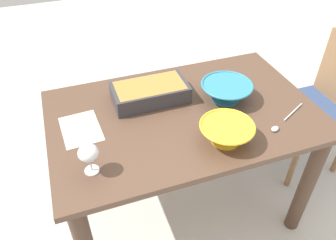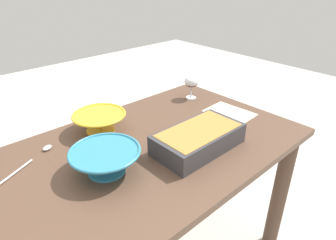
{
  "view_description": "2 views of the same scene",
  "coord_description": "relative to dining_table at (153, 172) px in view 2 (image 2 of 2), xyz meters",
  "views": [
    {
      "loc": [
        -0.51,
        -1.2,
        1.8
      ],
      "look_at": [
        -0.13,
        -0.13,
        0.86
      ],
      "focal_mm": 35.64,
      "sensor_mm": 36.0,
      "label": 1
    },
    {
      "loc": [
        0.68,
        0.85,
        1.46
      ],
      "look_at": [
        -0.16,
        -0.07,
        0.81
      ],
      "focal_mm": 31.57,
      "sensor_mm": 36.0,
      "label": 2
    }
  ],
  "objects": [
    {
      "name": "napkin",
      "position": [
        -0.5,
        0.04,
        0.15
      ],
      "size": [
        0.19,
        0.25,
        0.0
      ],
      "primitive_type": "cube",
      "rotation": [
        0.0,
        0.0,
        0.06
      ],
      "color": "beige",
      "rests_on": "dining_table"
    },
    {
      "name": "serving_spoon",
      "position": [
        0.41,
        -0.24,
        0.16
      ],
      "size": [
        0.27,
        0.15,
        0.01
      ],
      "color": "silver",
      "rests_on": "dining_table"
    },
    {
      "name": "dining_table",
      "position": [
        0.0,
        0.0,
        0.0
      ],
      "size": [
        1.32,
        0.84,
        0.77
      ],
      "color": "brown",
      "rests_on": "ground_plane"
    },
    {
      "name": "small_bowl",
      "position": [
        0.24,
        0.03,
        0.2
      ],
      "size": [
        0.27,
        0.27,
        0.09
      ],
      "color": "teal",
      "rests_on": "dining_table"
    },
    {
      "name": "casserole_dish",
      "position": [
        -0.13,
        0.15,
        0.2
      ],
      "size": [
        0.38,
        0.2,
        0.09
      ],
      "color": "#38383D",
      "rests_on": "dining_table"
    },
    {
      "name": "wine_glass",
      "position": [
        -0.49,
        -0.24,
        0.25
      ],
      "size": [
        0.08,
        0.08,
        0.14
      ],
      "color": "white",
      "rests_on": "dining_table"
    },
    {
      "name": "mixing_bowl",
      "position": [
        0.1,
        -0.25,
        0.2
      ],
      "size": [
        0.25,
        0.25,
        0.09
      ],
      "color": "yellow",
      "rests_on": "dining_table"
    }
  ]
}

